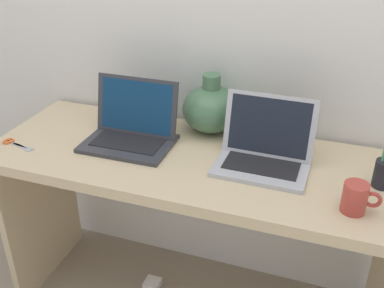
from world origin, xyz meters
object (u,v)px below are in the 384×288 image
Objects in this scene: coffee_mug at (356,198)px; pen_cup at (384,172)px; laptop_right at (265,148)px; green_vase at (211,108)px; power_brick at (152,284)px; scissors at (13,143)px; laptop_left at (132,127)px.

coffee_mug is 0.60× the size of pen_cup.
pen_cup is (0.08, 0.17, 0.00)m from coffee_mug.
laptop_right is 2.82× the size of coffee_mug.
power_brick is (-0.21, -0.17, -0.83)m from green_vase.
scissors is at bearing -173.24° from pen_cup.
laptop_left is 1.41× the size of green_vase.
laptop_right is at bearing -36.57° from green_vase.
green_vase is 3.31× the size of power_brick.
scissors is at bearing -151.75° from green_vase.
scissors is at bearing 179.32° from coffee_mug.
coffee_mug is 1.60× the size of power_brick.
laptop_left is 0.50m from laptop_right.
laptop_left is 0.89m from pen_cup.
power_brick is at bearing 165.46° from coffee_mug.
power_brick is at bearing 178.29° from laptop_right.
scissors reaches higher than power_brick.
laptop_left reaches higher than pen_cup.
scissors is 2.10× the size of power_brick.
green_vase is (-0.25, 0.19, 0.03)m from laptop_right.
pen_cup is at bearing -17.73° from green_vase.
laptop_left is 1.74× the size of pen_cup.
laptop_left and laptop_right have the same top height.
coffee_mug is at bearing -31.24° from laptop_right.
power_brick is at bearing 21.98° from scissors.
coffee_mug is 0.19m from pen_cup.
pen_cup is (0.38, -0.02, -0.01)m from laptop_right.
green_vase is (0.25, 0.19, 0.03)m from laptop_left.
scissors is (-1.30, -0.15, -0.05)m from pen_cup.
laptop_right is at bearing -0.17° from laptop_left.
pen_cup is at bearing -1.14° from laptop_left.
green_vase is 2.07× the size of coffee_mug.
power_brick is (0.46, 0.18, -0.74)m from scissors.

